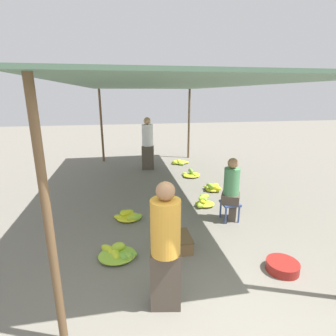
{
  "coord_description": "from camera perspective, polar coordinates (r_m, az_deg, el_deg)",
  "views": [
    {
      "loc": [
        -0.96,
        -1.96,
        2.45
      ],
      "look_at": [
        0.0,
        3.34,
        0.91
      ],
      "focal_mm": 28.0,
      "sensor_mm": 36.0,
      "label": 1
    }
  ],
  "objects": [
    {
      "name": "canopy_post_front_left",
      "position": [
        2.62,
        -24.52,
        -11.55
      ],
      "size": [
        0.08,
        0.08,
        2.61
      ],
      "primitive_type": "cylinder",
      "color": "brown",
      "rests_on": "ground"
    },
    {
      "name": "canopy_post_back_left",
      "position": [
        9.88,
        -14.28,
        8.81
      ],
      "size": [
        0.08,
        0.08,
        2.61
      ],
      "primitive_type": "cylinder",
      "color": "brown",
      "rests_on": "ground"
    },
    {
      "name": "canopy_post_back_right",
      "position": [
        10.19,
        4.58,
        9.45
      ],
      "size": [
        0.08,
        0.08,
        2.61
      ],
      "primitive_type": "cylinder",
      "color": "brown",
      "rests_on": "ground"
    },
    {
      "name": "canopy_tarp",
      "position": [
        6.1,
        -1.29,
        17.63
      ],
      "size": [
        3.66,
        7.94,
        0.04
      ],
      "primitive_type": "cube",
      "color": "#567A60",
      "rests_on": "canopy_post_front_left"
    },
    {
      "name": "vendor_foreground",
      "position": [
        3.04,
        -0.54,
        -16.61
      ],
      "size": [
        0.38,
        0.38,
        1.57
      ],
      "color": "#4C4238",
      "rests_on": "ground"
    },
    {
      "name": "stool",
      "position": [
        5.37,
        13.33,
        -8.0
      ],
      "size": [
        0.34,
        0.34,
        0.38
      ],
      "color": "#384C84",
      "rests_on": "ground"
    },
    {
      "name": "vendor_seated",
      "position": [
        5.26,
        13.7,
        -4.43
      ],
      "size": [
        0.46,
        0.46,
        1.28
      ],
      "color": "#4C4238",
      "rests_on": "ground"
    },
    {
      "name": "basin_black",
      "position": [
        4.32,
        23.65,
        -19.01
      ],
      "size": [
        0.46,
        0.46,
        0.14
      ],
      "color": "maroon",
      "rests_on": "ground"
    },
    {
      "name": "banana_pile_left_0",
      "position": [
        4.32,
        -10.88,
        -17.85
      ],
      "size": [
        0.6,
        0.53,
        0.22
      ],
      "color": "#76B437",
      "rests_on": "ground"
    },
    {
      "name": "banana_pile_left_1",
      "position": [
        5.43,
        -8.71,
        -10.3
      ],
      "size": [
        0.62,
        0.53,
        0.2
      ],
      "color": "#93BF32",
      "rests_on": "ground"
    },
    {
      "name": "banana_pile_right_0",
      "position": [
        8.0,
        5.1,
        -1.43
      ],
      "size": [
        0.56,
        0.52,
        0.25
      ],
      "color": "#7BB636",
      "rests_on": "ground"
    },
    {
      "name": "banana_pile_right_1",
      "position": [
        5.98,
        7.73,
        -7.3
      ],
      "size": [
        0.47,
        0.43,
        0.27
      ],
      "color": "#A5C62F",
      "rests_on": "ground"
    },
    {
      "name": "banana_pile_right_2",
      "position": [
        9.45,
        2.47,
        1.29
      ],
      "size": [
        0.67,
        0.6,
        0.18
      ],
      "color": "#A7C72E",
      "rests_on": "ground"
    },
    {
      "name": "banana_pile_right_3",
      "position": [
        6.91,
        9.64,
        -4.2
      ],
      "size": [
        0.44,
        0.5,
        0.23
      ],
      "color": "#8EBD33",
      "rests_on": "ground"
    },
    {
      "name": "crate_near",
      "position": [
        4.43,
        1.56,
        -15.87
      ],
      "size": [
        0.51,
        0.51,
        0.23
      ],
      "color": "brown",
      "rests_on": "ground"
    },
    {
      "name": "shopper_walking_mid",
      "position": [
        8.61,
        -4.46,
        5.48
      ],
      "size": [
        0.43,
        0.43,
        1.72
      ],
      "color": "#4C4238",
      "rests_on": "ground"
    }
  ]
}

